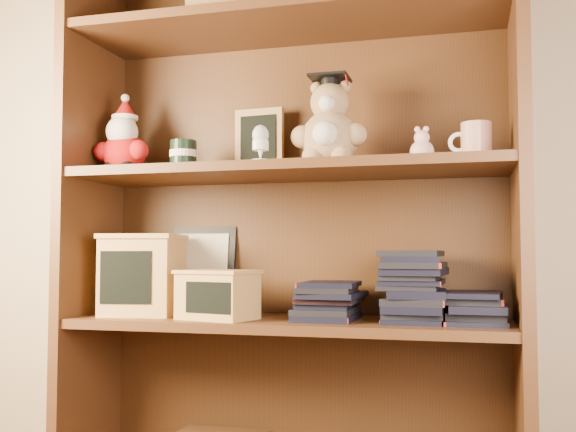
# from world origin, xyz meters

# --- Properties ---
(bookcase) EXTENTS (1.20, 0.35, 1.60)m
(bookcase) POSITION_xyz_m (-0.14, 1.36, 0.78)
(bookcase) COLOR #4F2D16
(bookcase) RESTS_ON ground
(shelf_lower) EXTENTS (1.14, 0.33, 0.02)m
(shelf_lower) POSITION_xyz_m (-0.14, 1.30, 0.54)
(shelf_lower) COLOR #4F2D16
(shelf_lower) RESTS_ON ground
(shelf_upper) EXTENTS (1.14, 0.33, 0.02)m
(shelf_upper) POSITION_xyz_m (-0.14, 1.30, 0.94)
(shelf_upper) COLOR #4F2D16
(shelf_upper) RESTS_ON ground
(santa_plush) EXTENTS (0.17, 0.12, 0.23)m
(santa_plush) POSITION_xyz_m (-0.62, 1.30, 1.04)
(santa_plush) COLOR #A50F0F
(santa_plush) RESTS_ON shelf_upper
(teachers_tin) EXTENTS (0.08, 0.08, 0.08)m
(teachers_tin) POSITION_xyz_m (-0.44, 1.31, 0.99)
(teachers_tin) COLOR black
(teachers_tin) RESTS_ON shelf_upper
(chalkboard_plaque) EXTENTS (0.15, 0.08, 0.19)m
(chalkboard_plaque) POSITION_xyz_m (-0.25, 1.42, 1.04)
(chalkboard_plaque) COLOR #9E7547
(chalkboard_plaque) RESTS_ON shelf_upper
(egg_cup) EXTENTS (0.05, 0.05, 0.10)m
(egg_cup) POSITION_xyz_m (-0.19, 1.23, 1.00)
(egg_cup) COLOR white
(egg_cup) RESTS_ON shelf_upper
(grad_teddy_bear) EXTENTS (0.20, 0.17, 0.24)m
(grad_teddy_bear) POSITION_xyz_m (-0.02, 1.30, 1.04)
(grad_teddy_bear) COLOR #A48156
(grad_teddy_bear) RESTS_ON shelf_upper
(pink_figurine) EXTENTS (0.06, 0.06, 0.10)m
(pink_figurine) POSITION_xyz_m (0.21, 1.30, 0.99)
(pink_figurine) COLOR beige
(pink_figurine) RESTS_ON shelf_upper
(teacher_mug) EXTENTS (0.11, 0.08, 0.09)m
(teacher_mug) POSITION_xyz_m (0.35, 1.31, 1.00)
(teacher_mug) COLOR silver
(teacher_mug) RESTS_ON shelf_upper
(certificate_frame) EXTENTS (0.20, 0.05, 0.25)m
(certificate_frame) POSITION_xyz_m (-0.43, 1.44, 0.68)
(certificate_frame) COLOR black
(certificate_frame) RESTS_ON shelf_lower
(treats_box) EXTENTS (0.23, 0.23, 0.22)m
(treats_box) POSITION_xyz_m (-0.55, 1.30, 0.66)
(treats_box) COLOR tan
(treats_box) RESTS_ON shelf_lower
(pencils_box) EXTENTS (0.22, 0.18, 0.13)m
(pencils_box) POSITION_xyz_m (-0.31, 1.24, 0.62)
(pencils_box) COLOR tan
(pencils_box) RESTS_ON shelf_lower
(book_stack_left) EXTENTS (0.14, 0.20, 0.11)m
(book_stack_left) POSITION_xyz_m (-0.02, 1.30, 0.61)
(book_stack_left) COLOR black
(book_stack_left) RESTS_ON shelf_lower
(book_stack_mid) EXTENTS (0.14, 0.20, 0.19)m
(book_stack_mid) POSITION_xyz_m (0.19, 1.30, 0.65)
(book_stack_mid) COLOR black
(book_stack_mid) RESTS_ON shelf_lower
(book_stack_right) EXTENTS (0.14, 0.20, 0.08)m
(book_stack_right) POSITION_xyz_m (0.34, 1.30, 0.59)
(book_stack_right) COLOR black
(book_stack_right) RESTS_ON shelf_lower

